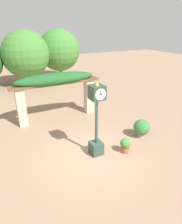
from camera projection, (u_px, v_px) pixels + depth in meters
The scene contains 6 objects.
ground_plane at pixel (90, 155), 8.86m from camera, with size 60.00×60.00×0.00m, color #9E7A60.
pedestal_clock at pixel (97, 119), 8.28m from camera, with size 0.56×0.61×3.34m.
pergola at pixel (56, 84), 11.45m from camera, with size 5.24×1.08×2.82m.
potted_plant_near_left at pixel (142, 128), 10.13m from camera, with size 0.83×0.83×0.94m.
potted_plant_near_right at pixel (125, 145), 8.93m from camera, with size 0.47×0.47×0.68m.
tree_line at pixel (33, 54), 18.60m from camera, with size 10.66×5.12×4.97m.
Camera 1 is at (-3.34, -6.53, 5.33)m, focal length 32.00 mm.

